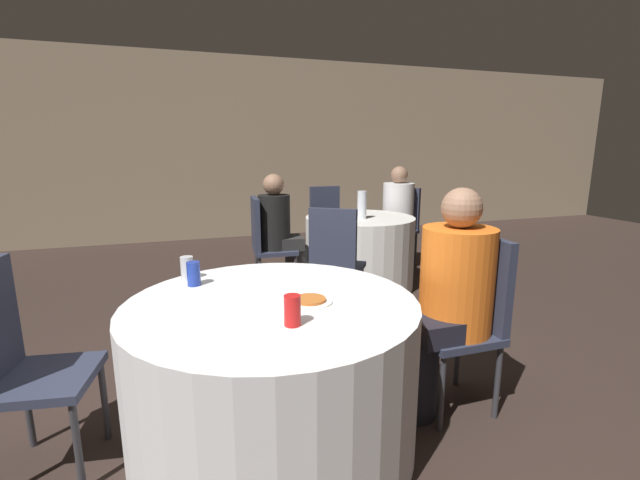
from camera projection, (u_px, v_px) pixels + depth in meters
ground_plane at (284, 443)px, 2.08m from camera, size 16.00×16.00×0.00m
wall_back at (203, 149)px, 6.57m from camera, size 16.00×0.06×2.80m
table_near at (274, 374)px, 2.01m from camera, size 1.33×1.33×0.73m
table_far at (359, 252)px, 4.40m from camera, size 1.10×1.10×0.73m
chair_near_west at (14, 353)px, 1.79m from camera, size 0.46×0.46×0.95m
chair_near_east at (470, 308)px, 2.30m from camera, size 0.41×0.40×0.95m
chair_far_west at (265, 238)px, 4.12m from camera, size 0.43×0.43×0.95m
chair_far_southwest at (335, 255)px, 3.45m from camera, size 0.56×0.56×0.95m
chair_far_north at (327, 219)px, 5.25m from camera, size 0.41×0.41×0.95m
chair_far_northeast at (401, 221)px, 5.12m from camera, size 0.56×0.56×0.95m
person_white_shirt at (395, 217)px, 4.99m from camera, size 0.50×0.48×1.21m
person_black_shirt at (282, 235)px, 4.16m from camera, size 0.49×0.32×1.17m
person_orange_shirt at (446, 300)px, 2.24m from camera, size 0.53×0.38×1.21m
pizza_plate_near at (310, 300)px, 1.92m from camera, size 0.20×0.20×0.02m
soda_can_blue at (194, 274)px, 2.14m from camera, size 0.07×0.07×0.12m
soda_can_silver at (187, 268)px, 2.25m from camera, size 0.07×0.07×0.12m
soda_can_red at (292, 310)px, 1.66m from camera, size 0.07×0.07×0.12m
bottle_far at (362, 205)px, 4.18m from camera, size 0.09×0.09×0.27m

